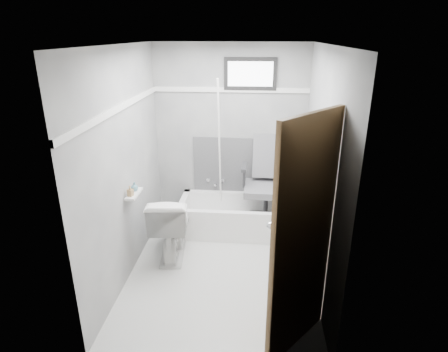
# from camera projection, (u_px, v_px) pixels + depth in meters

# --- Properties ---
(floor) EXTENTS (2.60, 2.60, 0.00)m
(floor) POSITION_uv_depth(u_px,v_px,m) (221.00, 270.00, 4.22)
(floor) COLOR white
(floor) RESTS_ON ground
(ceiling) EXTENTS (2.60, 2.60, 0.00)m
(ceiling) POSITION_uv_depth(u_px,v_px,m) (221.00, 45.00, 3.36)
(ceiling) COLOR silver
(ceiling) RESTS_ON floor
(wall_back) EXTENTS (2.00, 0.02, 2.40)m
(wall_back) POSITION_uv_depth(u_px,v_px,m) (230.00, 137.00, 5.00)
(wall_back) COLOR slate
(wall_back) RESTS_ON floor
(wall_front) EXTENTS (2.00, 0.02, 2.40)m
(wall_front) POSITION_uv_depth(u_px,v_px,m) (203.00, 234.00, 2.58)
(wall_front) COLOR slate
(wall_front) RESTS_ON floor
(wall_left) EXTENTS (0.02, 2.60, 2.40)m
(wall_left) POSITION_uv_depth(u_px,v_px,m) (125.00, 167.00, 3.87)
(wall_left) COLOR slate
(wall_left) RESTS_ON floor
(wall_right) EXTENTS (0.02, 2.60, 2.40)m
(wall_right) POSITION_uv_depth(u_px,v_px,m) (321.00, 173.00, 3.71)
(wall_right) COLOR slate
(wall_right) RESTS_ON floor
(bathtub) EXTENTS (1.50, 0.70, 0.42)m
(bathtub) POSITION_uv_depth(u_px,v_px,m) (236.00, 216.00, 5.00)
(bathtub) COLOR white
(bathtub) RESTS_ON floor
(office_chair) EXTENTS (0.68, 0.68, 1.15)m
(office_chair) POSITION_uv_depth(u_px,v_px,m) (267.00, 183.00, 4.81)
(office_chair) COLOR slate
(office_chair) RESTS_ON bathtub
(toilet) EXTENTS (0.52, 0.84, 0.78)m
(toilet) POSITION_uv_depth(u_px,v_px,m) (171.00, 225.00, 4.38)
(toilet) COLOR white
(toilet) RESTS_ON floor
(door) EXTENTS (0.78, 0.78, 2.00)m
(door) POSITION_uv_depth(u_px,v_px,m) (344.00, 264.00, 2.59)
(door) COLOR brown
(door) RESTS_ON floor
(window) EXTENTS (0.66, 0.04, 0.40)m
(window) POSITION_uv_depth(u_px,v_px,m) (250.00, 74.00, 4.67)
(window) COLOR black
(window) RESTS_ON wall_back
(backerboard) EXTENTS (1.50, 0.02, 0.78)m
(backerboard) POSITION_uv_depth(u_px,v_px,m) (248.00, 166.00, 5.11)
(backerboard) COLOR #4C4C4F
(backerboard) RESTS_ON wall_back
(trim_back) EXTENTS (2.00, 0.02, 0.06)m
(trim_back) POSITION_uv_depth(u_px,v_px,m) (230.00, 90.00, 4.76)
(trim_back) COLOR white
(trim_back) RESTS_ON wall_back
(trim_left) EXTENTS (0.02, 2.60, 0.06)m
(trim_left) POSITION_uv_depth(u_px,v_px,m) (120.00, 107.00, 3.65)
(trim_left) COLOR white
(trim_left) RESTS_ON wall_left
(pole) EXTENTS (0.02, 0.40, 1.92)m
(pole) POSITION_uv_depth(u_px,v_px,m) (220.00, 153.00, 4.84)
(pole) COLOR white
(pole) RESTS_ON bathtub
(shelf) EXTENTS (0.10, 0.32, 0.02)m
(shelf) POSITION_uv_depth(u_px,v_px,m) (134.00, 194.00, 3.97)
(shelf) COLOR silver
(shelf) RESTS_ON wall_left
(soap_bottle_a) EXTENTS (0.07, 0.07, 0.12)m
(soap_bottle_a) POSITION_uv_depth(u_px,v_px,m) (130.00, 191.00, 3.87)
(soap_bottle_a) COLOR #A17E50
(soap_bottle_a) RESTS_ON shelf
(soap_bottle_b) EXTENTS (0.10, 0.10, 0.10)m
(soap_bottle_b) POSITION_uv_depth(u_px,v_px,m) (134.00, 186.00, 4.01)
(soap_bottle_b) COLOR teal
(soap_bottle_b) RESTS_ON shelf
(faucet) EXTENTS (0.26, 0.10, 0.16)m
(faucet) POSITION_uv_depth(u_px,v_px,m) (215.00, 182.00, 5.22)
(faucet) COLOR silver
(faucet) RESTS_ON wall_back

